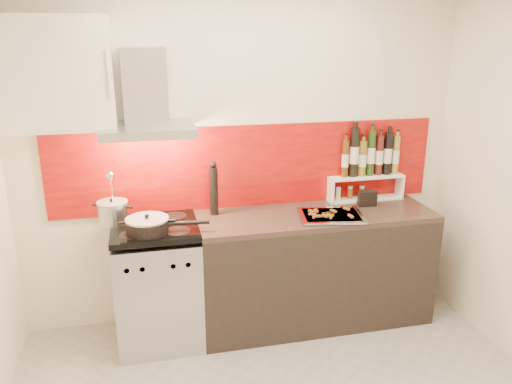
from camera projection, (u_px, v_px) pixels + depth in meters
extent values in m
cube|color=silver|center=(243.00, 156.00, 3.82)|extent=(3.40, 0.02, 2.60)
cube|color=maroon|center=(250.00, 166.00, 3.84)|extent=(3.00, 0.02, 0.64)
cube|color=#B7B7BA|center=(159.00, 287.00, 3.66)|extent=(0.60, 0.60, 0.84)
cube|color=black|center=(161.00, 319.00, 3.42)|extent=(0.50, 0.02, 0.40)
cube|color=#B7B7BA|center=(158.00, 267.00, 3.30)|extent=(0.56, 0.02, 0.12)
cube|color=#FF190C|center=(158.00, 268.00, 3.29)|extent=(0.10, 0.01, 0.04)
cube|color=black|center=(155.00, 228.00, 3.51)|extent=(0.60, 0.60, 0.04)
cube|color=black|center=(314.00, 269.00, 3.91)|extent=(1.80, 0.60, 0.86)
cube|color=black|center=(316.00, 216.00, 3.77)|extent=(1.80, 0.60, 0.04)
cube|color=#B7B7BA|center=(148.00, 129.00, 3.35)|extent=(0.62, 0.50, 0.06)
cube|color=#B7B7BA|center=(145.00, 85.00, 3.41)|extent=(0.30, 0.18, 0.50)
sphere|color=#FFD18C|center=(126.00, 136.00, 3.33)|extent=(0.07, 0.07, 0.07)
sphere|color=#FFD18C|center=(171.00, 134.00, 3.40)|extent=(0.07, 0.07, 0.07)
cube|color=white|center=(56.00, 74.00, 3.19)|extent=(0.70, 0.35, 0.72)
cylinder|color=#B7B7BA|center=(113.00, 213.00, 3.53)|extent=(0.21, 0.21, 0.15)
cylinder|color=#99999E|center=(112.00, 202.00, 3.50)|extent=(0.22, 0.22, 0.01)
sphere|color=black|center=(112.00, 200.00, 3.50)|extent=(0.03, 0.03, 0.03)
cylinder|color=black|center=(148.00, 226.00, 3.37)|extent=(0.29, 0.29, 0.09)
cylinder|color=#99999E|center=(147.00, 219.00, 3.35)|extent=(0.29, 0.29, 0.01)
sphere|color=black|center=(147.00, 216.00, 3.34)|extent=(0.03, 0.03, 0.03)
cylinder|color=black|center=(189.00, 223.00, 3.40)|extent=(0.28, 0.05, 0.03)
cylinder|color=silver|center=(113.00, 217.00, 3.49)|extent=(0.09, 0.09, 0.14)
cylinder|color=silver|center=(112.00, 191.00, 3.44)|extent=(0.01, 0.07, 0.27)
sphere|color=silver|center=(110.00, 176.00, 3.34)|extent=(0.06, 0.06, 0.06)
cylinder|color=black|center=(214.00, 191.00, 3.70)|extent=(0.06, 0.06, 0.36)
sphere|color=black|center=(213.00, 165.00, 3.64)|extent=(0.05, 0.05, 0.05)
cube|color=white|center=(364.00, 198.00, 4.09)|extent=(0.63, 0.17, 0.01)
cube|color=white|center=(330.00, 190.00, 4.00)|extent=(0.01, 0.17, 0.18)
cube|color=white|center=(398.00, 185.00, 4.13)|extent=(0.02, 0.17, 0.18)
cube|color=white|center=(365.00, 176.00, 4.04)|extent=(0.63, 0.17, 0.02)
cylinder|color=#4F2B0D|center=(345.00, 159.00, 3.95)|extent=(0.05, 0.05, 0.30)
cylinder|color=black|center=(354.00, 152.00, 3.95)|extent=(0.07, 0.07, 0.39)
cylinder|color=brown|center=(362.00, 159.00, 3.98)|extent=(0.07, 0.07, 0.28)
cylinder|color=#1E3212|center=(371.00, 153.00, 3.99)|extent=(0.06, 0.06, 0.37)
cylinder|color=#461612|center=(379.00, 155.00, 4.01)|extent=(0.06, 0.06, 0.32)
cylinder|color=black|center=(388.00, 153.00, 4.02)|extent=(0.07, 0.07, 0.34)
cylinder|color=olive|center=(396.00, 155.00, 4.04)|extent=(0.05, 0.05, 0.31)
cylinder|color=beige|center=(338.00, 194.00, 4.03)|extent=(0.04, 0.04, 0.09)
cylinder|color=brown|center=(350.00, 193.00, 4.05)|extent=(0.04, 0.04, 0.09)
cylinder|color=#494024|center=(362.00, 193.00, 4.07)|extent=(0.04, 0.04, 0.08)
cube|color=black|center=(367.00, 199.00, 3.91)|extent=(0.15, 0.07, 0.12)
cube|color=silver|center=(331.00, 216.00, 3.68)|extent=(0.49, 0.40, 0.01)
cube|color=silver|center=(331.00, 215.00, 3.68)|extent=(0.51, 0.43, 0.01)
cube|color=red|center=(331.00, 215.00, 3.68)|extent=(0.44, 0.36, 0.01)
cube|color=brown|center=(351.00, 216.00, 3.62)|extent=(0.03, 0.06, 0.01)
cube|color=brown|center=(312.00, 211.00, 3.73)|extent=(0.06, 0.04, 0.01)
cube|color=brown|center=(346.00, 209.00, 3.78)|extent=(0.04, 0.06, 0.01)
cube|color=brown|center=(329.00, 214.00, 3.66)|extent=(0.05, 0.06, 0.01)
cube|color=brown|center=(331.00, 214.00, 3.66)|extent=(0.03, 0.06, 0.01)
cube|color=brown|center=(318.00, 216.00, 3.62)|extent=(0.06, 0.02, 0.01)
cube|color=brown|center=(331.00, 217.00, 3.61)|extent=(0.04, 0.06, 0.01)
cube|color=brown|center=(327.00, 214.00, 3.67)|extent=(0.06, 0.05, 0.01)
cube|color=brown|center=(333.00, 211.00, 3.73)|extent=(0.04, 0.06, 0.01)
cube|color=brown|center=(314.00, 216.00, 3.62)|extent=(0.04, 0.06, 0.01)
cube|color=brown|center=(324.00, 216.00, 3.63)|extent=(0.06, 0.03, 0.01)
cube|color=brown|center=(326.00, 215.00, 3.65)|extent=(0.04, 0.06, 0.01)
cube|color=brown|center=(315.00, 210.00, 3.74)|extent=(0.06, 0.05, 0.01)
cube|color=brown|center=(315.00, 212.00, 3.71)|extent=(0.06, 0.02, 0.01)
cube|color=brown|center=(328.00, 216.00, 3.62)|extent=(0.06, 0.03, 0.01)
cube|color=brown|center=(312.00, 214.00, 3.66)|extent=(0.06, 0.05, 0.01)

